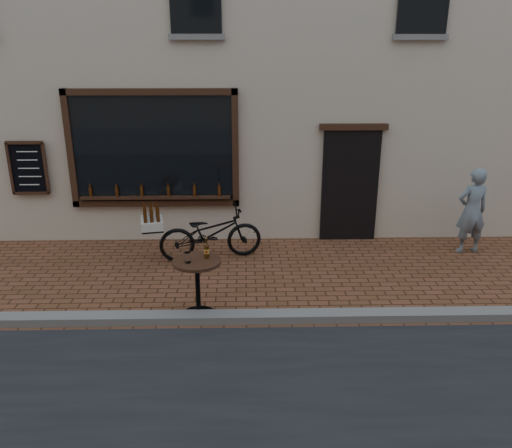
{
  "coord_description": "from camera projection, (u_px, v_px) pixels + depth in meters",
  "views": [
    {
      "loc": [
        -0.17,
        -6.01,
        3.56
      ],
      "look_at": [
        0.0,
        1.2,
        1.1
      ],
      "focal_mm": 35.0,
      "sensor_mm": 36.0,
      "label": 1
    }
  ],
  "objects": [
    {
      "name": "ground",
      "position": [
        258.0,
        328.0,
        6.84
      ],
      "size": [
        90.0,
        90.0,
        0.0
      ],
      "primitive_type": "plane",
      "color": "brown",
      "rests_on": "ground"
    },
    {
      "name": "kerb",
      "position": [
        258.0,
        317.0,
        7.01
      ],
      "size": [
        90.0,
        0.25,
        0.12
      ],
      "primitive_type": "cube",
      "color": "slate",
      "rests_on": "ground"
    },
    {
      "name": "cargo_bicycle",
      "position": [
        209.0,
        233.0,
        9.02
      ],
      "size": [
        2.22,
        1.03,
        1.05
      ],
      "rotation": [
        0.0,
        0.0,
        1.78
      ],
      "color": "black",
      "rests_on": "ground"
    },
    {
      "name": "bistro_table",
      "position": [
        198.0,
        276.0,
        6.95
      ],
      "size": [
        0.68,
        0.68,
        1.16
      ],
      "color": "black",
      "rests_on": "ground"
    },
    {
      "name": "pedestrian",
      "position": [
        472.0,
        211.0,
        9.22
      ],
      "size": [
        0.64,
        0.46,
        1.62
      ],
      "primitive_type": "imported",
      "rotation": [
        0.0,
        0.0,
        3.27
      ],
      "color": "slate",
      "rests_on": "ground"
    }
  ]
}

